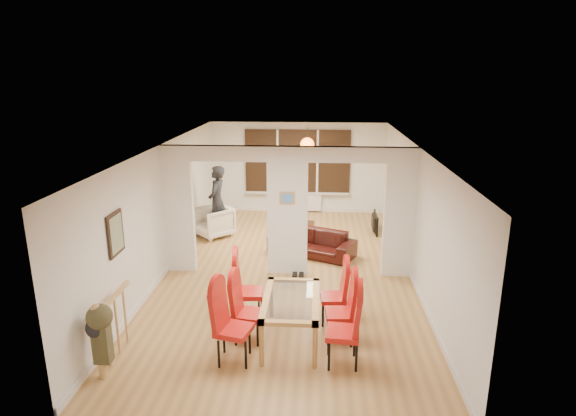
# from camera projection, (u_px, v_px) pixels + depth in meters

# --- Properties ---
(floor) EXTENTS (5.00, 9.00, 0.01)m
(floor) POSITION_uv_depth(u_px,v_px,m) (288.00, 272.00, 9.91)
(floor) COLOR #B48348
(floor) RESTS_ON ground
(room_walls) EXTENTS (5.00, 9.00, 2.60)m
(room_walls) POSITION_uv_depth(u_px,v_px,m) (287.00, 211.00, 9.55)
(room_walls) COLOR silver
(room_walls) RESTS_ON floor
(divider_wall) EXTENTS (5.00, 0.18, 2.60)m
(divider_wall) POSITION_uv_depth(u_px,v_px,m) (287.00, 211.00, 9.55)
(divider_wall) COLOR white
(divider_wall) RESTS_ON floor
(bay_window_blinds) EXTENTS (3.00, 0.08, 1.80)m
(bay_window_blinds) POSITION_uv_depth(u_px,v_px,m) (298.00, 161.00, 13.76)
(bay_window_blinds) COLOR black
(bay_window_blinds) RESTS_ON room_walls
(radiator) EXTENTS (1.40, 0.08, 0.50)m
(radiator) POSITION_uv_depth(u_px,v_px,m) (297.00, 202.00, 14.05)
(radiator) COLOR white
(radiator) RESTS_ON floor
(pendant_light) EXTENTS (0.36, 0.36, 0.36)m
(pendant_light) POSITION_uv_depth(u_px,v_px,m) (307.00, 145.00, 12.47)
(pendant_light) COLOR orange
(pendant_light) RESTS_ON room_walls
(stair_newel) EXTENTS (0.40, 1.20, 1.10)m
(stair_newel) POSITION_uv_depth(u_px,v_px,m) (115.00, 322.00, 6.82)
(stair_newel) COLOR tan
(stair_newel) RESTS_ON floor
(wall_poster) EXTENTS (0.04, 0.52, 0.67)m
(wall_poster) POSITION_uv_depth(u_px,v_px,m) (116.00, 234.00, 7.32)
(wall_poster) COLOR gray
(wall_poster) RESTS_ON room_walls
(pillar_photo) EXTENTS (0.30, 0.03, 0.25)m
(pillar_photo) POSITION_uv_depth(u_px,v_px,m) (287.00, 198.00, 9.37)
(pillar_photo) COLOR #4C8CD8
(pillar_photo) RESTS_ON divider_wall
(dining_table) EXTENTS (0.84, 1.50, 0.70)m
(dining_table) POSITION_uv_depth(u_px,v_px,m) (291.00, 319.00, 7.31)
(dining_table) COLOR #AE7D40
(dining_table) RESTS_ON floor
(dining_chair_la) EXTENTS (0.56, 0.56, 1.14)m
(dining_chair_la) POSITION_uv_depth(u_px,v_px,m) (234.00, 324.00, 6.72)
(dining_chair_la) COLOR red
(dining_chair_la) RESTS_ON floor
(dining_chair_lb) EXTENTS (0.48, 0.48, 1.03)m
(dining_chair_lb) POSITION_uv_depth(u_px,v_px,m) (248.00, 310.00, 7.26)
(dining_chair_lb) COLOR red
(dining_chair_lb) RESTS_ON floor
(dining_chair_lc) EXTENTS (0.48, 0.48, 1.11)m
(dining_chair_lc) POSITION_uv_depth(u_px,v_px,m) (249.00, 288.00, 7.89)
(dining_chair_lc) COLOR red
(dining_chair_lc) RESTS_ON floor
(dining_chair_ra) EXTENTS (0.49, 0.49, 1.13)m
(dining_chair_ra) POSITION_uv_depth(u_px,v_px,m) (343.00, 327.00, 6.66)
(dining_chair_ra) COLOR red
(dining_chair_ra) RESTS_ON floor
(dining_chair_rb) EXTENTS (0.45, 0.45, 1.05)m
(dining_chair_rb) POSITION_uv_depth(u_px,v_px,m) (340.00, 309.00, 7.24)
(dining_chair_rb) COLOR red
(dining_chair_rb) RESTS_ON floor
(dining_chair_rc) EXTENTS (0.44, 0.44, 1.02)m
(dining_chair_rc) POSITION_uv_depth(u_px,v_px,m) (333.00, 293.00, 7.79)
(dining_chair_rc) COLOR red
(dining_chair_rc) RESTS_ON floor
(sofa) EXTENTS (2.06, 1.47, 0.56)m
(sofa) POSITION_uv_depth(u_px,v_px,m) (312.00, 242.00, 10.79)
(sofa) COLOR black
(sofa) RESTS_ON floor
(armchair) EXTENTS (1.15, 1.15, 0.75)m
(armchair) POSITION_uv_depth(u_px,v_px,m) (213.00, 222.00, 11.96)
(armchair) COLOR beige
(armchair) RESTS_ON floor
(person) EXTENTS (0.69, 0.49, 1.78)m
(person) POSITION_uv_depth(u_px,v_px,m) (217.00, 202.00, 11.83)
(person) COLOR black
(person) RESTS_ON floor
(television) EXTENTS (0.86, 0.12, 0.49)m
(television) POSITION_uv_depth(u_px,v_px,m) (372.00, 223.00, 12.31)
(television) COLOR black
(television) RESTS_ON floor
(coffee_table) EXTENTS (0.99, 0.56, 0.22)m
(coffee_table) POSITION_uv_depth(u_px,v_px,m) (296.00, 227.00, 12.42)
(coffee_table) COLOR #331E11
(coffee_table) RESTS_ON floor
(bottle) EXTENTS (0.07, 0.07, 0.29)m
(bottle) POSITION_uv_depth(u_px,v_px,m) (294.00, 218.00, 12.34)
(bottle) COLOR #143F19
(bottle) RESTS_ON coffee_table
(bowl) EXTENTS (0.23, 0.23, 0.06)m
(bowl) POSITION_uv_depth(u_px,v_px,m) (291.00, 223.00, 12.30)
(bowl) COLOR #331E11
(bowl) RESTS_ON coffee_table
(shoes) EXTENTS (0.23, 0.25, 0.09)m
(shoes) POSITION_uv_depth(u_px,v_px,m) (298.00, 276.00, 9.57)
(shoes) COLOR black
(shoes) RESTS_ON floor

